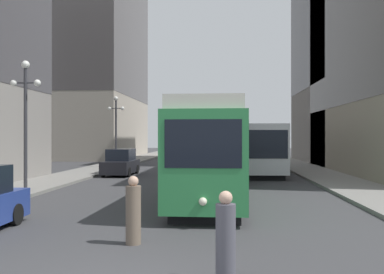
{
  "coord_description": "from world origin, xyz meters",
  "views": [
    {
      "loc": [
        1.58,
        -6.84,
        2.63
      ],
      "look_at": [
        0.36,
        10.94,
        2.64
      ],
      "focal_mm": 40.89,
      "sensor_mm": 36.0,
      "label": 1
    }
  ],
  "objects_px": {
    "lamp_post_left_near": "(26,106)",
    "lamp_post_left_far": "(116,121)",
    "pedestrian_crossing_near": "(133,212)",
    "pedestrian_crossing_far": "(226,239)",
    "streetcar": "(213,149)",
    "parked_car_left_near": "(121,163)",
    "transit_bus": "(258,147)"
  },
  "relations": [
    {
      "from": "lamp_post_left_near",
      "to": "lamp_post_left_far",
      "type": "distance_m",
      "value": 16.89
    },
    {
      "from": "lamp_post_left_near",
      "to": "pedestrian_crossing_near",
      "type": "bearing_deg",
      "value": -52.07
    },
    {
      "from": "lamp_post_left_near",
      "to": "pedestrian_crossing_far",
      "type": "bearing_deg",
      "value": -51.39
    },
    {
      "from": "pedestrian_crossing_near",
      "to": "pedestrian_crossing_far",
      "type": "bearing_deg",
      "value": 149.27
    },
    {
      "from": "streetcar",
      "to": "parked_car_left_near",
      "type": "bearing_deg",
      "value": 124.75
    },
    {
      "from": "lamp_post_left_far",
      "to": "lamp_post_left_near",
      "type": "bearing_deg",
      "value": -90.0
    },
    {
      "from": "lamp_post_left_near",
      "to": "transit_bus",
      "type": "bearing_deg",
      "value": 48.58
    },
    {
      "from": "transit_bus",
      "to": "lamp_post_left_near",
      "type": "relative_size",
      "value": 2.07
    },
    {
      "from": "transit_bus",
      "to": "pedestrian_crossing_near",
      "type": "distance_m",
      "value": 22.22
    },
    {
      "from": "streetcar",
      "to": "transit_bus",
      "type": "relative_size",
      "value": 1.22
    },
    {
      "from": "lamp_post_left_near",
      "to": "parked_car_left_near",
      "type": "bearing_deg",
      "value": 79.8
    },
    {
      "from": "pedestrian_crossing_far",
      "to": "lamp_post_left_far",
      "type": "distance_m",
      "value": 29.67
    },
    {
      "from": "pedestrian_crossing_near",
      "to": "lamp_post_left_far",
      "type": "height_order",
      "value": "lamp_post_left_far"
    },
    {
      "from": "pedestrian_crossing_far",
      "to": "lamp_post_left_far",
      "type": "height_order",
      "value": "lamp_post_left_far"
    },
    {
      "from": "transit_bus",
      "to": "parked_car_left_near",
      "type": "height_order",
      "value": "transit_bus"
    },
    {
      "from": "transit_bus",
      "to": "lamp_post_left_near",
      "type": "xyz_separation_m",
      "value": [
        -11.52,
        -13.05,
        2.08
      ]
    },
    {
      "from": "lamp_post_left_near",
      "to": "lamp_post_left_far",
      "type": "xyz_separation_m",
      "value": [
        0.0,
        16.89,
        -0.02
      ]
    },
    {
      "from": "streetcar",
      "to": "parked_car_left_near",
      "type": "xyz_separation_m",
      "value": [
        -6.59,
        9.93,
        -1.26
      ]
    },
    {
      "from": "pedestrian_crossing_near",
      "to": "pedestrian_crossing_far",
      "type": "height_order",
      "value": "pedestrian_crossing_near"
    },
    {
      "from": "streetcar",
      "to": "parked_car_left_near",
      "type": "height_order",
      "value": "streetcar"
    },
    {
      "from": "pedestrian_crossing_near",
      "to": "pedestrian_crossing_far",
      "type": "distance_m",
      "value": 3.43
    },
    {
      "from": "parked_car_left_near",
      "to": "lamp_post_left_far",
      "type": "xyz_separation_m",
      "value": [
        -1.9,
        6.33,
        3.16
      ]
    },
    {
      "from": "streetcar",
      "to": "lamp_post_left_far",
      "type": "xyz_separation_m",
      "value": [
        -8.49,
        16.26,
        1.9
      ]
    },
    {
      "from": "pedestrian_crossing_near",
      "to": "lamp_post_left_far",
      "type": "relative_size",
      "value": 0.28
    },
    {
      "from": "pedestrian_crossing_far",
      "to": "lamp_post_left_near",
      "type": "xyz_separation_m",
      "value": [
        -8.95,
        11.21,
        3.26
      ]
    },
    {
      "from": "streetcar",
      "to": "lamp_post_left_near",
      "type": "relative_size",
      "value": 2.53
    },
    {
      "from": "transit_bus",
      "to": "parked_car_left_near",
      "type": "distance_m",
      "value": 9.99
    },
    {
      "from": "parked_car_left_near",
      "to": "lamp_post_left_near",
      "type": "relative_size",
      "value": 0.75
    },
    {
      "from": "streetcar",
      "to": "pedestrian_crossing_far",
      "type": "relative_size",
      "value": 9.12
    },
    {
      "from": "streetcar",
      "to": "lamp_post_left_near",
      "type": "xyz_separation_m",
      "value": [
        -8.49,
        -0.63,
        1.92
      ]
    },
    {
      "from": "streetcar",
      "to": "pedestrian_crossing_near",
      "type": "distance_m",
      "value": 9.51
    },
    {
      "from": "lamp_post_left_far",
      "to": "streetcar",
      "type": "bearing_deg",
      "value": -62.42
    }
  ]
}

